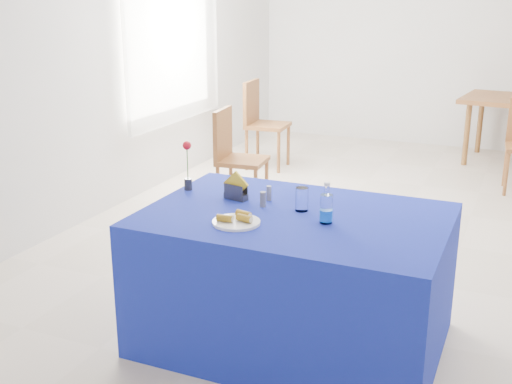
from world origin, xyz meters
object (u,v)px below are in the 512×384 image
water_bottle (326,210)px  chair_win_b (260,118)px  plate (236,222)px  blue_table (294,279)px  chair_win_a (234,152)px

water_bottle → chair_win_b: 3.96m
plate → water_bottle: size_ratio=1.15×
water_bottle → chair_win_b: water_bottle is taller
plate → blue_table: 0.52m
plate → water_bottle: water_bottle is taller
water_bottle → chair_win_b: (-1.85, 3.49, -0.27)m
chair_win_b → water_bottle: bearing=-156.2°
plate → chair_win_b: chair_win_b is taller
plate → water_bottle: (0.42, 0.20, 0.06)m
plate → chair_win_a: size_ratio=0.27×
blue_table → plate: bearing=-130.5°
plate → blue_table: bearing=49.5°
blue_table → water_bottle: size_ratio=7.44×
water_bottle → chair_win_b: bearing=118.0°
chair_win_a → blue_table: bearing=-153.2°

